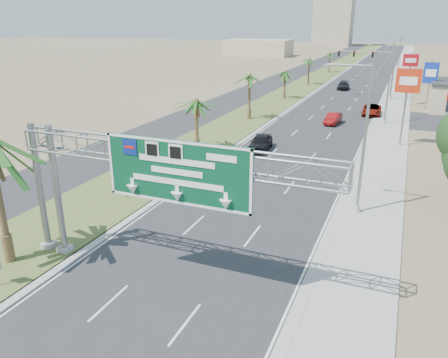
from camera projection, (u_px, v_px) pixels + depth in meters
road at (367, 74)px, 109.19m from camera, size 12.00×300.00×0.02m
sidewalk_right at (403, 76)px, 106.12m from camera, size 4.00×300.00×0.10m
median_grass at (327, 72)px, 112.77m from camera, size 7.00×300.00×0.12m
opposing_road at (300, 72)px, 115.31m from camera, size 8.00×300.00×0.02m
sign_gantry at (152, 165)px, 20.54m from camera, size 16.75×1.24×7.50m
palm_row_b at (196, 102)px, 43.15m from camera, size 3.99×3.99×5.95m
palm_row_c at (250, 77)px, 56.80m from camera, size 3.99×3.99×6.75m
palm_row_d at (285, 72)px, 72.87m from camera, size 3.99×3.99×5.45m
palm_row_e at (309, 60)px, 89.16m from camera, size 3.99×3.99×6.15m
palm_row_f at (330, 54)px, 111.02m from camera, size 3.99×3.99×5.75m
streetlight_near at (361, 147)px, 28.49m from camera, size 3.27×0.44×10.00m
streetlight_mid at (387, 87)px, 54.57m from camera, size 3.27×0.44×10.00m
streetlight_far at (397, 63)px, 85.86m from camera, size 3.27×0.44×10.00m
signal_mast at (380, 70)px, 72.64m from camera, size 10.28×0.71×8.00m
median_signback_b at (126, 181)px, 31.79m from camera, size 0.75×0.08×2.08m
tower_distant at (334, 12)px, 236.45m from camera, size 20.00×16.00×35.00m
building_distant_left at (259, 48)px, 167.82m from camera, size 24.00×14.00×6.00m
car_left_lane at (261, 142)px, 44.47m from camera, size 2.35×4.89×1.61m
car_mid_lane at (333, 119)px, 55.90m from camera, size 1.82×4.31×1.38m
car_right_lane at (372, 110)px, 61.20m from camera, size 2.63×5.37×1.47m
car_far at (343, 86)px, 84.36m from camera, size 2.41×5.27×1.50m
pole_sign_red_near at (408, 85)px, 44.08m from camera, size 2.41×0.46×8.19m
pole_sign_blue at (431, 75)px, 63.54m from camera, size 2.02×0.63×7.09m
pole_sign_red_far at (410, 64)px, 66.14m from camera, size 2.22×0.66×8.01m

